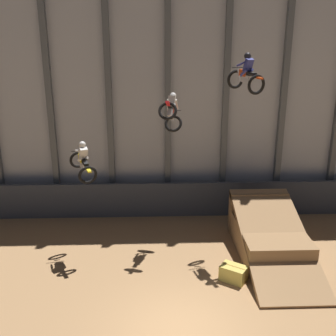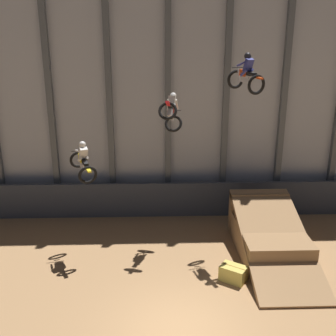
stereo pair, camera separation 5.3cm
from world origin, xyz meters
The scene contains 8 objects.
ground_plane centered at (0.00, 0.00, 0.00)m, with size 60.00×60.00×0.00m, color #9E754C.
arena_back_wall centered at (0.00, 9.10, 5.87)m, with size 32.00×0.40×11.75m.
lower_barrier centered at (0.00, 8.21, 0.86)m, with size 31.36×0.20×1.72m.
dirt_ramp centered at (3.97, 4.70, 0.68)m, with size 2.57×5.81×2.06m.
rider_bike_left_air centered at (-3.41, 4.89, 3.82)m, with size 1.32×1.84×1.57m.
rider_bike_center_air centered at (0.03, 5.79, 5.58)m, with size 1.09×1.79×1.68m.
rider_bike_right_air centered at (2.82, 5.21, 7.02)m, with size 1.24×1.81×1.49m.
hay_bale_trackside centered at (2.14, 2.51, 0.28)m, with size 1.08×1.00×0.57m.
Camera 2 is at (-0.61, -9.72, 8.14)m, focal length 42.00 mm.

